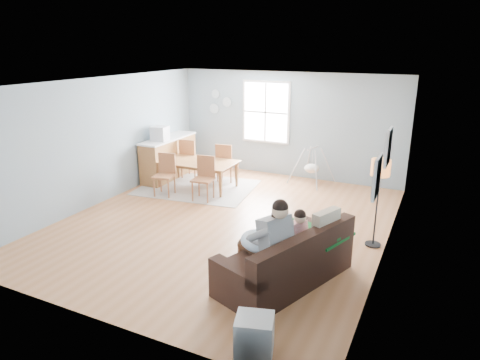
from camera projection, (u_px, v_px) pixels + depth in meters
The scene contains 22 objects.
room at pixel (224, 98), 7.72m from camera, with size 8.40×9.40×3.90m.
window at pixel (266, 112), 11.17m from camera, with size 1.32×0.08×1.62m.
pictures at pixel (383, 161), 5.77m from camera, with size 0.05×1.34×0.74m.
wall_plates at pixel (219, 102), 11.71m from camera, with size 0.67×0.02×0.66m.
sofa at pixel (288, 264), 6.22m from camera, with size 1.62×2.34×0.87m.
green_throw at pixel (314, 232), 6.67m from camera, with size 0.98×0.80×0.04m, color #135320.
beige_pillow at pixel (326, 227), 6.29m from camera, with size 0.14×0.51×0.51m, color #BFB292.
father at pixel (268, 239), 5.97m from camera, with size 1.06×0.79×1.41m.
nursing_pillow at pixel (259, 241), 6.11m from camera, with size 0.54×0.54×0.15m, color silver.
infant at pixel (261, 234), 6.11m from camera, with size 0.17×0.40×0.15m.
toddler at pixel (294, 231), 6.27m from camera, with size 0.61×0.46×0.90m.
floor_lamp at pixel (380, 175), 7.09m from camera, with size 0.31×0.31×1.55m.
storage_cube at pixel (254, 336), 4.80m from camera, with size 0.51×0.48×0.47m.
rug at pixel (197, 187), 10.46m from camera, with size 2.69×2.04×0.01m, color #9A948D.
dining_table at pixel (197, 175), 10.36m from camera, with size 1.88×1.05×0.66m, color brown.
chair_sw at pixel (165, 171), 9.84m from camera, with size 0.51×0.51×0.97m.
chair_se at pixel (204, 175), 9.55m from camera, with size 0.50×0.50×0.99m.
chair_nw at pixel (190, 156), 11.02m from camera, with size 0.49×0.49×1.04m.
chair_ne at pixel (225, 160), 10.74m from camera, with size 0.51×0.51×0.99m.
counter at pixel (169, 157), 11.12m from camera, with size 0.59×1.91×1.06m.
monitor at pixel (160, 133), 10.58m from camera, with size 0.42×0.40×0.36m.
baby_swing at pixel (312, 168), 10.66m from camera, with size 1.09×1.11×0.91m.
Camera 1 is at (3.65, -6.90, 3.36)m, focal length 32.00 mm.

